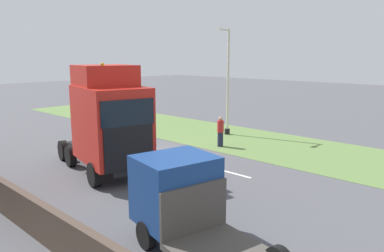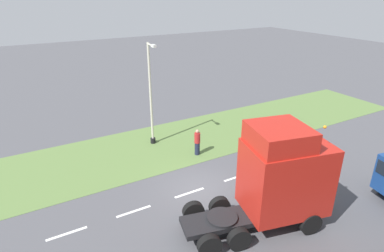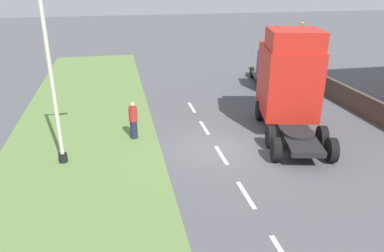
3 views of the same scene
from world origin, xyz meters
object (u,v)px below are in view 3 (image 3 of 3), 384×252
object	(u,v)px
lorry_cab	(289,80)
pedestrian	(133,121)
flatbed_truck	(274,69)
lamp_post	(55,87)

from	to	relation	value
lorry_cab	pedestrian	distance (m)	7.79
lorry_cab	flatbed_truck	xyz separation A→B (m)	(2.24, 6.92, -1.15)
lorry_cab	lamp_post	world-z (taller)	lamp_post
flatbed_truck	lamp_post	world-z (taller)	lamp_post
lorry_cab	flatbed_truck	distance (m)	7.36
lamp_post	pedestrian	world-z (taller)	lamp_post
lorry_cab	lamp_post	size ratio (longest dim) A/B	0.97
lorry_cab	flatbed_truck	size ratio (longest dim) A/B	1.25
lorry_cab	pedestrian	size ratio (longest dim) A/B	3.81
lorry_cab	lamp_post	distance (m)	10.77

